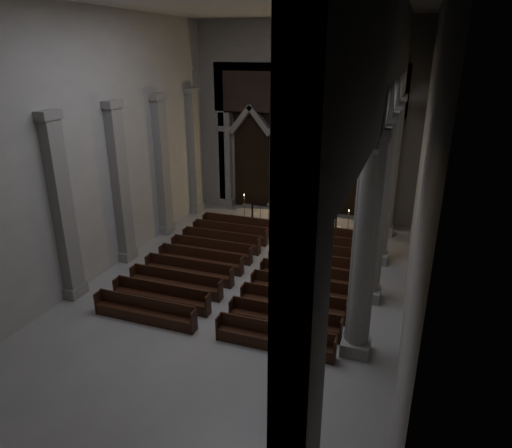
# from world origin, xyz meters

# --- Properties ---
(room) EXTENTS (24.00, 24.10, 12.00)m
(room) POSITION_xyz_m (0.00, 0.00, 7.60)
(room) COLOR gray
(room) RESTS_ON ground
(sanctuary_wall) EXTENTS (14.00, 0.77, 12.00)m
(sanctuary_wall) POSITION_xyz_m (0.00, 11.54, 6.62)
(sanctuary_wall) COLOR gray
(sanctuary_wall) RESTS_ON ground
(right_arcade) EXTENTS (1.00, 24.00, 12.00)m
(right_arcade) POSITION_xyz_m (5.50, 1.33, 7.83)
(right_arcade) COLOR gray
(right_arcade) RESTS_ON ground
(left_pilasters) EXTENTS (0.60, 13.00, 8.03)m
(left_pilasters) POSITION_xyz_m (-6.75, 3.50, 3.91)
(left_pilasters) COLOR gray
(left_pilasters) RESTS_ON ground
(sanctuary_step) EXTENTS (8.50, 2.60, 0.15)m
(sanctuary_step) POSITION_xyz_m (0.00, 10.60, 0.07)
(sanctuary_step) COLOR gray
(sanctuary_step) RESTS_ON ground
(altar) EXTENTS (2.11, 0.84, 1.07)m
(altar) POSITION_xyz_m (0.17, 10.67, 0.69)
(altar) COLOR beige
(altar) RESTS_ON sanctuary_step
(altar_rail) EXTENTS (5.46, 0.09, 1.07)m
(altar_rail) POSITION_xyz_m (-0.00, 9.26, 0.71)
(altar_rail) COLOR black
(altar_rail) RESTS_ON ground
(candle_stand_left) EXTENTS (0.27, 0.27, 1.58)m
(candle_stand_left) POSITION_xyz_m (-3.28, 9.38, 0.43)
(candle_stand_left) COLOR #B27936
(candle_stand_left) RESTS_ON ground
(candle_stand_right) EXTENTS (0.25, 0.25, 1.45)m
(candle_stand_right) POSITION_xyz_m (3.44, 8.92, 0.40)
(candle_stand_right) COLOR #B27936
(candle_stand_right) RESTS_ON ground
(pews) EXTENTS (9.84, 10.59, 0.99)m
(pews) POSITION_xyz_m (0.00, 1.79, 0.32)
(pews) COLOR black
(pews) RESTS_ON ground
(worshipper) EXTENTS (0.46, 0.36, 1.10)m
(worshipper) POSITION_xyz_m (1.61, 7.46, 0.55)
(worshipper) COLOR black
(worshipper) RESTS_ON ground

